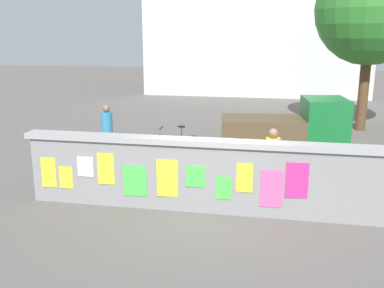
# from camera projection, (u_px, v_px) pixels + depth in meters

# --- Properties ---
(ground) EXTENTS (60.00, 60.00, 0.00)m
(ground) POSITION_uv_depth(u_px,v_px,m) (244.00, 131.00, 17.05)
(ground) COLOR #605B56
(poster_wall) EXTENTS (8.41, 0.42, 1.57)m
(poster_wall) POSITION_uv_depth(u_px,v_px,m) (215.00, 175.00, 9.24)
(poster_wall) COLOR gray
(poster_wall) RESTS_ON ground
(auto_rickshaw_truck) EXTENTS (3.76, 1.95, 1.85)m
(auto_rickshaw_truck) POSITION_uv_depth(u_px,v_px,m) (289.00, 130.00, 13.11)
(auto_rickshaw_truck) COLOR black
(auto_rickshaw_truck) RESTS_ON ground
(motorcycle) EXTENTS (1.90, 0.56, 0.87)m
(motorcycle) POSITION_uv_depth(u_px,v_px,m) (143.00, 159.00, 11.72)
(motorcycle) COLOR black
(motorcycle) RESTS_ON ground
(bicycle_near) EXTENTS (1.65, 0.61, 0.95)m
(bicycle_near) POSITION_uv_depth(u_px,v_px,m) (376.00, 176.00, 10.62)
(bicycle_near) COLOR black
(bicycle_near) RESTS_ON ground
(bicycle_far) EXTENTS (1.71, 0.44, 0.95)m
(bicycle_far) POSITION_uv_depth(u_px,v_px,m) (177.00, 144.00, 13.58)
(bicycle_far) COLOR black
(bicycle_far) RESTS_ON ground
(person_walking) EXTENTS (0.44, 0.44, 1.62)m
(person_walking) POSITION_uv_depth(u_px,v_px,m) (272.00, 156.00, 10.06)
(person_walking) COLOR #338CBF
(person_walking) RESTS_ON ground
(person_bystander) EXTENTS (0.43, 0.43, 1.62)m
(person_bystander) POSITION_uv_depth(u_px,v_px,m) (107.00, 126.00, 13.27)
(person_bystander) COLOR yellow
(person_bystander) RESTS_ON ground
(tree_roadside) EXTENTS (4.06, 4.06, 6.55)m
(tree_roadside) POSITION_uv_depth(u_px,v_px,m) (371.00, 10.00, 16.20)
(tree_roadside) COLOR brown
(tree_roadside) RESTS_ON ground
(building_background) EXTENTS (13.48, 5.13, 7.50)m
(building_background) POSITION_uv_depth(u_px,v_px,m) (257.00, 31.00, 27.13)
(building_background) COLOR silver
(building_background) RESTS_ON ground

